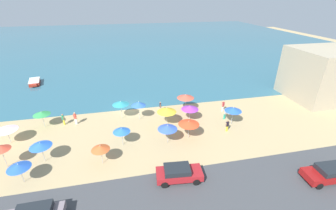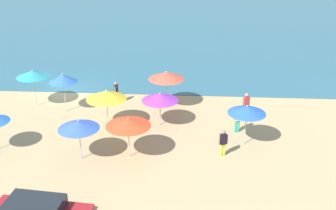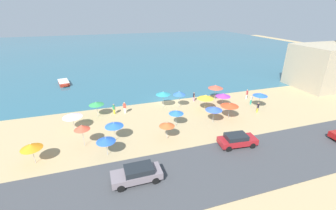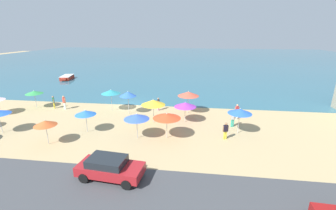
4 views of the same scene
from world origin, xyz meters
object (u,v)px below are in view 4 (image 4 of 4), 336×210
(beach_umbrella_1, at_px, (137,117))
(skiff_nearshore, at_px, (67,77))
(beach_umbrella_3, at_px, (111,92))
(beach_umbrella_13, at_px, (240,111))
(bather_1, at_px, (226,130))
(parked_car_3, at_px, (110,167))
(bather_0, at_px, (237,111))
(bather_4, at_px, (158,103))
(beach_umbrella_9, at_px, (45,123))
(bather_2, at_px, (54,101))
(beach_umbrella_12, at_px, (153,102))
(bather_3, at_px, (233,118))
(beach_umbrella_14, at_px, (34,92))
(beach_umbrella_7, at_px, (128,94))
(beach_umbrella_8, at_px, (188,94))
(beach_umbrella_4, at_px, (167,116))
(bather_5, at_px, (64,102))
(beach_umbrella_5, at_px, (185,105))
(beach_umbrella_2, at_px, (85,113))

(beach_umbrella_1, xyz_separation_m, skiff_nearshore, (-20.84, 23.81, -1.63))
(beach_umbrella_3, relative_size, beach_umbrella_13, 1.07)
(bather_1, height_order, parked_car_3, bather_1)
(bather_0, relative_size, bather_4, 1.08)
(beach_umbrella_9, bearing_deg, bather_0, 25.46)
(beach_umbrella_3, height_order, bather_2, beach_umbrella_3)
(beach_umbrella_12, height_order, beach_umbrella_13, beach_umbrella_12)
(bather_3, height_order, parked_car_3, bather_3)
(bather_3, xyz_separation_m, parked_car_3, (-9.03, -9.63, -0.12))
(beach_umbrella_14, distance_m, bather_3, 23.78)
(beach_umbrella_7, bearing_deg, bather_4, 26.58)
(beach_umbrella_8, height_order, bather_0, beach_umbrella_8)
(beach_umbrella_13, distance_m, bather_0, 3.85)
(beach_umbrella_4, height_order, parked_car_3, beach_umbrella_4)
(beach_umbrella_1, distance_m, bather_5, 12.81)
(bather_0, bearing_deg, beach_umbrella_1, -148.35)
(bather_2, relative_size, bather_3, 0.95)
(beach_umbrella_14, distance_m, bather_1, 23.32)
(beach_umbrella_5, relative_size, parked_car_3, 0.53)
(bather_4, bearing_deg, bather_0, -11.54)
(bather_5, bearing_deg, beach_umbrella_7, -3.63)
(beach_umbrella_7, relative_size, bather_2, 1.71)
(beach_umbrella_13, distance_m, beach_umbrella_14, 24.30)
(beach_umbrella_12, height_order, bather_1, beach_umbrella_12)
(beach_umbrella_4, height_order, beach_umbrella_13, beach_umbrella_13)
(beach_umbrella_4, xyz_separation_m, bather_0, (6.90, 5.48, -1.13))
(bather_1, distance_m, bather_3, 3.09)
(bather_0, relative_size, bather_2, 1.08)
(beach_umbrella_3, height_order, beach_umbrella_13, beach_umbrella_3)
(beach_umbrella_9, xyz_separation_m, beach_umbrella_13, (16.29, 4.32, 0.26))
(beach_umbrella_13, bearing_deg, bather_5, 167.70)
(beach_umbrella_12, xyz_separation_m, parked_car_3, (-0.96, -9.81, -1.37))
(beach_umbrella_5, height_order, beach_umbrella_7, beach_umbrella_7)
(beach_umbrella_13, height_order, bather_3, beach_umbrella_13)
(beach_umbrella_12, relative_size, beach_umbrella_14, 1.12)
(beach_umbrella_4, relative_size, bather_5, 1.42)
(beach_umbrella_5, height_order, beach_umbrella_12, beach_umbrella_12)
(beach_umbrella_14, bearing_deg, bather_4, 3.79)
(beach_umbrella_5, bearing_deg, bather_4, 136.01)
(beach_umbrella_12, xyz_separation_m, beach_umbrella_14, (-15.51, 2.78, -0.19))
(beach_umbrella_3, distance_m, beach_umbrella_8, 9.15)
(beach_umbrella_4, relative_size, beach_umbrella_8, 0.92)
(beach_umbrella_1, height_order, beach_umbrella_4, beach_umbrella_4)
(beach_umbrella_2, bearing_deg, beach_umbrella_13, 6.33)
(bather_4, bearing_deg, beach_umbrella_5, -43.99)
(bather_1, height_order, skiff_nearshore, bather_1)
(beach_umbrella_9, relative_size, bather_3, 1.32)
(beach_umbrella_3, height_order, bather_0, beach_umbrella_3)
(beach_umbrella_14, height_order, bather_4, beach_umbrella_14)
(beach_umbrella_2, bearing_deg, beach_umbrella_8, 35.12)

